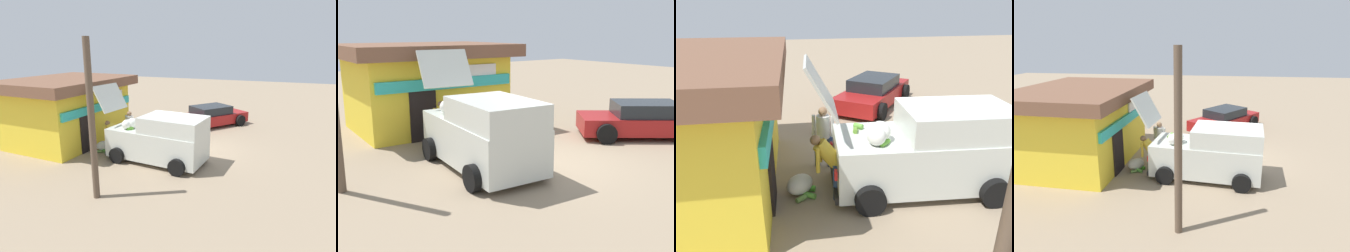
{
  "view_description": "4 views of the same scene",
  "coord_description": "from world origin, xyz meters",
  "views": [
    {
      "loc": [
        -11.97,
        -3.73,
        4.47
      ],
      "look_at": [
        0.33,
        1.22,
        0.87
      ],
      "focal_mm": 30.77,
      "sensor_mm": 36.0,
      "label": 1
    },
    {
      "loc": [
        -7.35,
        -7.56,
        3.53
      ],
      "look_at": [
        -0.37,
        1.79,
        0.72
      ],
      "focal_mm": 42.24,
      "sensor_mm": 36.0,
      "label": 2
    },
    {
      "loc": [
        -7.89,
        3.75,
        4.04
      ],
      "look_at": [
        -0.19,
        2.23,
        0.95
      ],
      "focal_mm": 33.94,
      "sensor_mm": 36.0,
      "label": 3
    },
    {
      "loc": [
        -12.04,
        0.3,
        4.89
      ],
      "look_at": [
        0.46,
        2.02,
        1.21
      ],
      "focal_mm": 31.75,
      "sensor_mm": 36.0,
      "label": 4
    }
  ],
  "objects": [
    {
      "name": "unloaded_banana_pile",
      "position": [
        -1.68,
        3.52,
        0.2
      ],
      "size": [
        0.86,
        0.82,
        0.43
      ],
      "color": "silver",
      "rests_on": "ground_plane"
    },
    {
      "name": "utility_pole",
      "position": [
        -5.34,
        1.32,
        2.39
      ],
      "size": [
        0.2,
        0.2,
        4.78
      ],
      "primitive_type": "cylinder",
      "color": "brown",
      "rests_on": "ground_plane"
    },
    {
      "name": "paint_bucket",
      "position": [
        1.75,
        2.76,
        0.21
      ],
      "size": [
        0.3,
        0.3,
        0.42
      ],
      "primitive_type": "cylinder",
      "color": "silver",
      "rests_on": "ground_plane"
    },
    {
      "name": "parked_sedan",
      "position": [
        4.3,
        0.11,
        0.58
      ],
      "size": [
        4.55,
        4.05,
        1.2
      ],
      "color": "maroon",
      "rests_on": "ground_plane"
    },
    {
      "name": "customer_bending",
      "position": [
        -1.87,
        2.9,
        0.87
      ],
      "size": [
        0.6,
        0.71,
        1.45
      ],
      "color": "navy",
      "rests_on": "ground_plane"
    },
    {
      "name": "vendor_standing",
      "position": [
        -0.5,
        2.83,
        0.94
      ],
      "size": [
        0.43,
        0.54,
        1.62
      ],
      "color": "navy",
      "rests_on": "ground_plane"
    },
    {
      "name": "ground_plane",
      "position": [
        0.0,
        0.0,
        0.0
      ],
      "size": [
        60.0,
        60.0,
        0.0
      ],
      "primitive_type": "plane",
      "color": "gray"
    },
    {
      "name": "storefront_bar",
      "position": [
        -1.0,
        5.9,
        1.62
      ],
      "size": [
        6.08,
        4.65,
        3.08
      ],
      "color": "yellow",
      "rests_on": "ground_plane"
    },
    {
      "name": "delivery_van",
      "position": [
        -1.93,
        0.66,
        0.96
      ],
      "size": [
        2.38,
        4.62,
        2.99
      ],
      "color": "silver",
      "rests_on": "ground_plane"
    }
  ]
}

